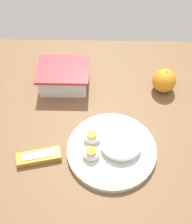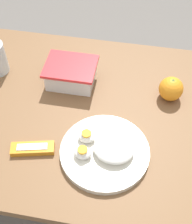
{
  "view_description": "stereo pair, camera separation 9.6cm",
  "coord_description": "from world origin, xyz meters",
  "px_view_note": "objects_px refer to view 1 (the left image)",
  "views": [
    {
      "loc": [
        0.02,
        -0.63,
        1.51
      ],
      "look_at": [
        0.01,
        -0.02,
        0.77
      ],
      "focal_mm": 50.0,
      "sensor_mm": 36.0,
      "label": 1
    },
    {
      "loc": [
        0.12,
        -0.62,
        1.51
      ],
      "look_at": [
        0.01,
        -0.02,
        0.77
      ],
      "focal_mm": 50.0,
      "sensor_mm": 36.0,
      "label": 2
    }
  ],
  "objects_px": {
    "food_container": "(64,78)",
    "orange_fruit": "(164,81)",
    "rice_plate": "(112,149)",
    "candy_bar": "(39,157)"
  },
  "relations": [
    {
      "from": "food_container",
      "to": "orange_fruit",
      "type": "height_order",
      "value": "orange_fruit"
    },
    {
      "from": "food_container",
      "to": "rice_plate",
      "type": "height_order",
      "value": "food_container"
    },
    {
      "from": "orange_fruit",
      "to": "candy_bar",
      "type": "bearing_deg",
      "value": -143.7
    },
    {
      "from": "candy_bar",
      "to": "rice_plate",
      "type": "bearing_deg",
      "value": 7.09
    },
    {
      "from": "rice_plate",
      "to": "candy_bar",
      "type": "relative_size",
      "value": 1.97
    },
    {
      "from": "food_container",
      "to": "rice_plate",
      "type": "bearing_deg",
      "value": -58.98
    },
    {
      "from": "food_container",
      "to": "rice_plate",
      "type": "relative_size",
      "value": 0.66
    },
    {
      "from": "orange_fruit",
      "to": "candy_bar",
      "type": "xyz_separation_m",
      "value": [
        -0.38,
        -0.28,
        -0.03
      ]
    },
    {
      "from": "food_container",
      "to": "orange_fruit",
      "type": "distance_m",
      "value": 0.33
    },
    {
      "from": "food_container",
      "to": "rice_plate",
      "type": "xyz_separation_m",
      "value": [
        0.16,
        -0.27,
        -0.02
      ]
    }
  ]
}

